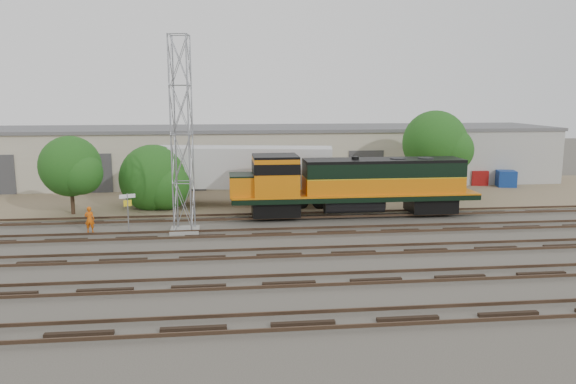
{
  "coord_description": "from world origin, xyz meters",
  "views": [
    {
      "loc": [
        -2.78,
        -31.38,
        8.45
      ],
      "look_at": [
        1.27,
        4.0,
        2.2
      ],
      "focal_mm": 35.0,
      "sensor_mm": 36.0,
      "label": 1
    }
  ],
  "objects": [
    {
      "name": "tracks",
      "position": [
        0.0,
        -3.0,
        0.08
      ],
      "size": [
        80.0,
        20.4,
        0.28
      ],
      "color": "black",
      "rests_on": "ground"
    },
    {
      "name": "tree_east",
      "position": [
        14.73,
        12.8,
        4.35
      ],
      "size": [
        5.54,
        5.28,
        7.13
      ],
      "color": "#382619",
      "rests_on": "ground"
    },
    {
      "name": "locomotive",
      "position": [
        5.83,
        6.0,
        2.36
      ],
      "size": [
        17.08,
        3.0,
        4.1
      ],
      "color": "black",
      "rests_on": "tracks"
    },
    {
      "name": "tree_mid",
      "position": [
        -7.8,
        10.71,
        2.1
      ],
      "size": [
        5.3,
        5.05,
        5.05
      ],
      "color": "#382619",
      "rests_on": "ground"
    },
    {
      "name": "dumpster_blue",
      "position": [
        22.96,
        16.96,
        0.75
      ],
      "size": [
        1.9,
        1.83,
        1.5
      ],
      "primitive_type": "cube",
      "rotation": [
        0.0,
        0.0,
        -0.23
      ],
      "color": "navy",
      "rests_on": "ground"
    },
    {
      "name": "worker",
      "position": [
        -11.1,
        3.53,
        0.82
      ],
      "size": [
        0.6,
        0.4,
        1.63
      ],
      "primitive_type": "imported",
      "rotation": [
        0.0,
        0.0,
        3.12
      ],
      "color": "#DD590C",
      "rests_on": "ground"
    },
    {
      "name": "sign_post",
      "position": [
        -8.76,
        3.45,
        1.68
      ],
      "size": [
        0.92,
        0.42,
        2.4
      ],
      "color": "gray",
      "rests_on": "ground"
    },
    {
      "name": "semi_trailer",
      "position": [
        -1.53,
        11.18,
        2.81
      ],
      "size": [
        14.81,
        5.23,
        4.47
      ],
      "rotation": [
        0.0,
        0.0,
        -0.16
      ],
      "color": "silver",
      "rests_on": "ground"
    },
    {
      "name": "tree_west",
      "position": [
        -13.29,
        8.93,
        3.34
      ],
      "size": [
        4.48,
        4.27,
        5.58
      ],
      "color": "#382619",
      "rests_on": "ground"
    },
    {
      "name": "dumpster_red",
      "position": [
        20.9,
        18.25,
        0.7
      ],
      "size": [
        1.73,
        1.65,
        1.4
      ],
      "primitive_type": "cube",
      "rotation": [
        0.0,
        0.0,
        -0.19
      ],
      "color": "maroon",
      "rests_on": "ground"
    },
    {
      "name": "ground",
      "position": [
        0.0,
        0.0,
        0.0
      ],
      "size": [
        140.0,
        140.0,
        0.0
      ],
      "primitive_type": "plane",
      "color": "#47423A",
      "rests_on": "ground"
    },
    {
      "name": "signal_tower",
      "position": [
        -5.29,
        2.98,
        5.78
      ],
      "size": [
        1.75,
        1.75,
        11.87
      ],
      "rotation": [
        0.0,
        0.0,
        -0.16
      ],
      "color": "gray",
      "rests_on": "ground"
    },
    {
      "name": "warehouse",
      "position": [
        0.04,
        22.98,
        2.65
      ],
      "size": [
        58.4,
        10.4,
        5.3
      ],
      "color": "#BDB69D",
      "rests_on": "ground"
    },
    {
      "name": "dirt_strip",
      "position": [
        0.0,
        15.0,
        0.01
      ],
      "size": [
        80.0,
        16.0,
        0.02
      ],
      "primitive_type": "cube",
      "color": "#726047",
      "rests_on": "ground"
    }
  ]
}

